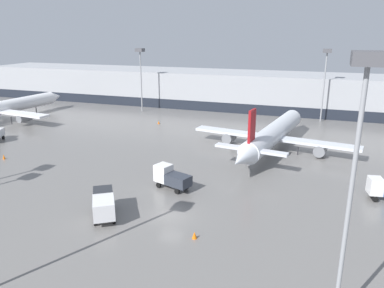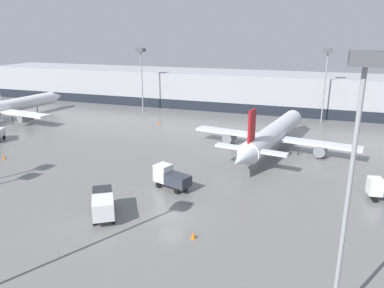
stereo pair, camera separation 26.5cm
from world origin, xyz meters
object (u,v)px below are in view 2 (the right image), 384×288
object	(u,v)px
parked_jet_2	(0,108)
traffic_cone_0	(159,122)
traffic_cone_1	(193,235)
apron_light_mast_5	(358,119)
apron_light_mast_7	(327,64)
parked_jet_0	(273,134)
service_truck_0	(103,203)
apron_light_mast_2	(141,61)
traffic_cone_2	(4,156)
service_truck_3	(171,177)

from	to	relation	value
parked_jet_2	traffic_cone_0	xyz separation A→B (m)	(33.84, 9.52, -2.60)
traffic_cone_1	apron_light_mast_5	size ratio (longest dim) A/B	0.04
apron_light_mast_5	apron_light_mast_7	bearing A→B (deg)	91.68
parked_jet_0	apron_light_mast_5	xyz separation A→B (m)	(9.20, -37.86, 11.60)
service_truck_0	apron_light_mast_2	bearing A→B (deg)	-10.82
apron_light_mast_2	apron_light_mast_5	world-z (taller)	apron_light_mast_5
parked_jet_2	traffic_cone_2	bearing A→B (deg)	-127.14
service_truck_3	traffic_cone_0	distance (m)	34.81
parked_jet_2	service_truck_0	xyz separation A→B (m)	(45.55, -31.12, -1.31)
apron_light_mast_5	apron_light_mast_7	distance (m)	62.33
parked_jet_0	apron_light_mast_5	bearing A→B (deg)	-157.30
traffic_cone_2	apron_light_mast_7	xyz separation A→B (m)	(46.24, 42.87, 12.16)
service_truck_3	apron_light_mast_7	xyz separation A→B (m)	(17.34, 44.81, 11.00)
service_truck_3	parked_jet_2	bearing A→B (deg)	-4.60
traffic_cone_2	apron_light_mast_5	size ratio (longest dim) A/B	0.04
parked_jet_2	traffic_cone_1	bearing A→B (deg)	-113.06
parked_jet_0	traffic_cone_2	distance (m)	43.08
parked_jet_0	apron_light_mast_7	xyz separation A→B (m)	(7.38, 24.41, 9.84)
parked_jet_0	service_truck_0	size ratio (longest dim) A/B	6.16
service_truck_3	traffic_cone_1	xyz separation A→B (m)	(6.66, -10.43, -1.19)
traffic_cone_1	apron_light_mast_2	xyz separation A→B (m)	(-31.55, 52.46, 11.92)
service_truck_0	traffic_cone_0	size ratio (longest dim) A/B	8.62
parked_jet_2	apron_light_mast_5	distance (m)	79.72
traffic_cone_2	apron_light_mast_5	distance (m)	53.67
service_truck_0	service_truck_3	bearing A→B (deg)	-54.96
traffic_cone_1	traffic_cone_2	bearing A→B (deg)	160.83
service_truck_3	traffic_cone_0	xyz separation A→B (m)	(-15.55, 31.12, -1.22)
service_truck_3	apron_light_mast_7	bearing A→B (deg)	-92.14
traffic_cone_1	apron_light_mast_2	size ratio (longest dim) A/B	0.05
parked_jet_2	service_truck_3	xyz separation A→B (m)	(49.39, -21.60, -1.38)
apron_light_mast_5	parked_jet_2	bearing A→B (deg)	150.32
traffic_cone_2	parked_jet_2	bearing A→B (deg)	136.17
traffic_cone_1	apron_light_mast_7	distance (m)	57.57
traffic_cone_2	apron_light_mast_2	bearing A→B (deg)	84.28
service_truck_3	apron_light_mast_2	distance (m)	50.01
apron_light_mast_2	apron_light_mast_5	xyz separation A→B (m)	(44.05, -59.51, 2.03)
traffic_cone_1	traffic_cone_2	distance (m)	37.65
service_truck_3	apron_light_mast_2	world-z (taller)	apron_light_mast_2
service_truck_0	traffic_cone_2	distance (m)	27.59
parked_jet_0	parked_jet_2	distance (m)	59.36
parked_jet_0	traffic_cone_0	size ratio (longest dim) A/B	53.11
traffic_cone_1	apron_light_mast_2	bearing A→B (deg)	121.02
traffic_cone_0	traffic_cone_1	size ratio (longest dim) A/B	0.90
parked_jet_0	apron_light_mast_2	world-z (taller)	apron_light_mast_2
service_truck_3	traffic_cone_0	world-z (taller)	service_truck_3
parked_jet_0	service_truck_0	xyz separation A→B (m)	(-13.79, -29.91, -1.09)
apron_light_mast_5	apron_light_mast_7	world-z (taller)	apron_light_mast_5
parked_jet_2	service_truck_3	size ratio (longest dim) A/B	6.85
parked_jet_0	apron_light_mast_2	distance (m)	42.12
traffic_cone_1	apron_light_mast_2	distance (m)	62.37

